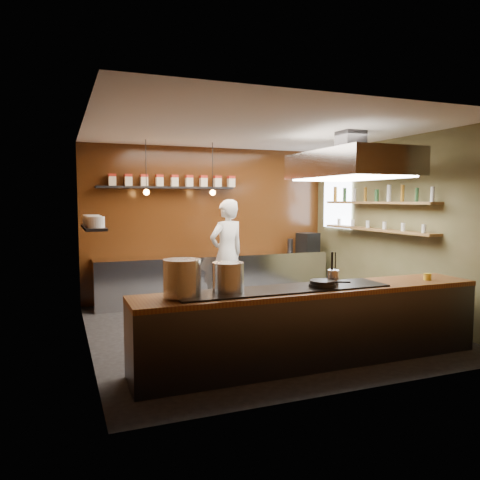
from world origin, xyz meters
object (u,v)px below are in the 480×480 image
espresso_machine (308,242)px  stockpot_large (182,278)px  extractor_hood (350,164)px  chef (227,253)px  stockpot_small (228,277)px

espresso_machine → stockpot_large: bearing=-148.4°
extractor_hood → stockpot_large: 3.43m
extractor_hood → chef: bearing=122.7°
stockpot_small → espresso_machine: (3.10, 3.66, -0.02)m
extractor_hood → stockpot_small: bearing=-154.2°
stockpot_large → espresso_machine: stockpot_large is taller
extractor_hood → stockpot_large: bearing=-157.9°
stockpot_small → chef: (1.11, 3.13, -0.12)m
stockpot_large → chef: (1.65, 3.17, -0.15)m
extractor_hood → espresso_machine: 2.98m
extractor_hood → espresso_machine: (0.72, 2.51, -1.42)m
stockpot_small → extractor_hood: bearing=25.8°
extractor_hood → stockpot_small: size_ratio=5.62×
extractor_hood → chef: 2.80m
stockpot_large → espresso_machine: bearing=45.5°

